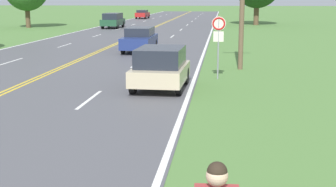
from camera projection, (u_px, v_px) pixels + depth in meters
name	position (u px, v px, depth m)	size (l,w,h in m)	color
traffic_sign	(219.00, 32.00, 19.99)	(0.60, 0.10, 2.71)	gray
car_champagne_hatchback_approaching	(161.00, 67.00, 18.09)	(2.03, 3.63, 1.62)	black
car_dark_blue_sedan_mid_near	(140.00, 39.00, 30.68)	(1.89, 4.79, 1.57)	black
car_dark_green_suv_mid_far	(113.00, 20.00, 53.86)	(1.96, 4.59, 1.72)	black
car_red_sedan_receding	(142.00, 14.00, 77.83)	(1.90, 4.18, 1.42)	black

